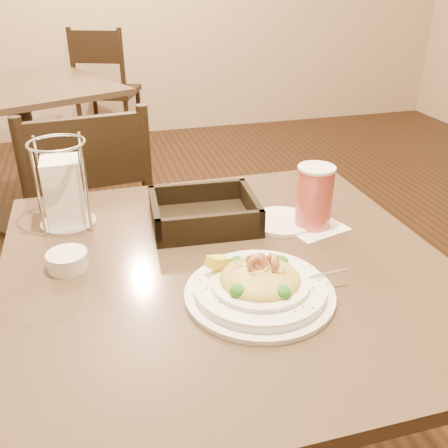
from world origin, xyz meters
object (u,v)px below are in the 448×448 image
object	(u,v)px
dining_chair_near	(92,224)
butter_ramekin	(68,261)
main_table	(226,353)
napkin_caddy	(64,190)
side_plate	(281,221)
dining_chair_far	(106,87)
drink_glass	(314,198)
bread_basket	(204,215)
background_table	(23,131)
pasta_bowl	(260,285)

from	to	relation	value
dining_chair_near	butter_ramekin	xyz separation A→B (m)	(-0.04, -0.71, 0.28)
main_table	napkin_caddy	distance (m)	0.53
napkin_caddy	side_plate	bearing A→B (deg)	-15.04
dining_chair_far	butter_ramekin	world-z (taller)	dining_chair_far
main_table	drink_glass	bearing A→B (deg)	23.77
side_plate	butter_ramekin	world-z (taller)	butter_ramekin
main_table	napkin_caddy	bearing A→B (deg)	139.30
bread_basket	butter_ramekin	xyz separation A→B (m)	(-0.31, -0.12, -0.01)
background_table	pasta_bowl	world-z (taller)	pasta_bowl
main_table	dining_chair_far	xyz separation A→B (m)	(-0.08, 3.07, -0.02)
pasta_bowl	drink_glass	world-z (taller)	drink_glass
side_plate	background_table	bearing A→B (deg)	112.62
butter_ramekin	bread_basket	bearing A→B (deg)	20.66
butter_ramekin	side_plate	bearing A→B (deg)	8.35
main_table	drink_glass	distance (m)	0.41
main_table	butter_ramekin	distance (m)	0.41
dining_chair_near	napkin_caddy	size ratio (longest dim) A/B	4.55
bread_basket	side_plate	xyz separation A→B (m)	(0.18, -0.05, -0.02)
background_table	butter_ramekin	distance (m)	1.92
bread_basket	butter_ramekin	distance (m)	0.33
dining_chair_near	bread_basket	bearing A→B (deg)	107.83
side_plate	main_table	bearing A→B (deg)	-141.61
background_table	dining_chair_far	size ratio (longest dim) A/B	1.27
dining_chair_far	pasta_bowl	distance (m)	3.21
main_table	pasta_bowl	xyz separation A→B (m)	(0.03, -0.13, 0.27)
drink_glass	butter_ramekin	bearing A→B (deg)	-176.04
pasta_bowl	bread_basket	xyz separation A→B (m)	(-0.03, 0.31, -0.00)
dining_chair_near	bread_basket	distance (m)	0.71
dining_chair_near	drink_glass	xyz separation A→B (m)	(0.51, -0.68, 0.34)
background_table	drink_glass	size ratio (longest dim) A/B	7.34
dining_chair_far	side_plate	xyz separation A→B (m)	(0.25, -2.93, 0.27)
side_plate	dining_chair_far	bearing A→B (deg)	94.91
main_table	background_table	size ratio (longest dim) A/B	0.76
background_table	pasta_bowl	distance (m)	2.18
pasta_bowl	napkin_caddy	size ratio (longest dim) A/B	1.51
main_table	dining_chair_near	distance (m)	0.83
background_table	side_plate	size ratio (longest dim) A/B	7.89
background_table	dining_chair_near	bearing A→B (deg)	-75.11
side_plate	dining_chair_near	bearing A→B (deg)	124.62
pasta_bowl	side_plate	bearing A→B (deg)	60.94
main_table	bread_basket	bearing A→B (deg)	91.02
side_plate	butter_ramekin	bearing A→B (deg)	-171.65
background_table	bread_basket	xyz separation A→B (m)	(0.58, -1.77, 0.26)
bread_basket	napkin_caddy	distance (m)	0.33
background_table	drink_glass	distance (m)	2.04
pasta_bowl	butter_ramekin	size ratio (longest dim) A/B	3.80
dining_chair_near	napkin_caddy	xyz separation A→B (m)	(-0.04, -0.51, 0.35)
dining_chair_far	main_table	bearing A→B (deg)	112.07
dining_chair_near	napkin_caddy	distance (m)	0.62
bread_basket	butter_ramekin	world-z (taller)	bread_basket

